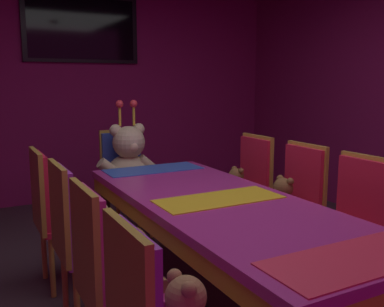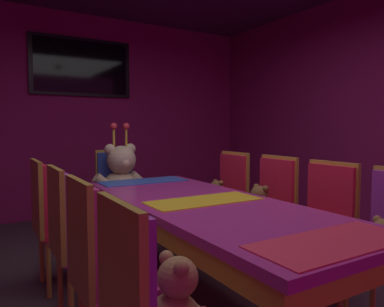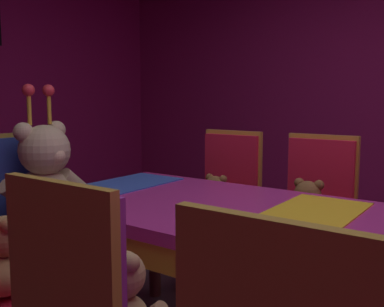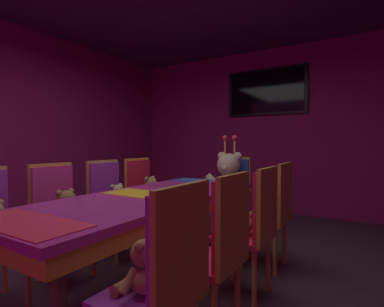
# 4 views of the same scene
# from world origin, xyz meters

# --- Properties ---
(wall_back) EXTENTS (5.20, 0.12, 2.80)m
(wall_back) POSITION_xyz_m (0.00, 3.20, 1.40)
(wall_back) COLOR #8C1959
(wall_back) RESTS_ON ground_plane
(banquet_table) EXTENTS (0.90, 2.38, 0.75)m
(banquet_table) POSITION_xyz_m (0.00, 0.00, 0.65)
(banquet_table) COLOR #B22D8C
(banquet_table) RESTS_ON ground_plane
(chair_left_1) EXTENTS (0.42, 0.41, 0.98)m
(chair_left_1) POSITION_xyz_m (-0.80, -0.29, 0.60)
(chair_left_1) COLOR #CC338C
(chair_left_1) RESTS_ON ground_plane
(teddy_left_1) EXTENTS (0.26, 0.33, 0.31)m
(teddy_left_1) POSITION_xyz_m (-0.66, -0.29, 0.59)
(teddy_left_1) COLOR olive
(teddy_left_1) RESTS_ON chair_left_1
(chair_left_2) EXTENTS (0.42, 0.41, 0.98)m
(chair_left_2) POSITION_xyz_m (-0.80, 0.30, 0.60)
(chair_left_2) COLOR purple
(chair_left_2) RESTS_ON ground_plane
(teddy_left_2) EXTENTS (0.24, 0.31, 0.29)m
(teddy_left_2) POSITION_xyz_m (-0.66, 0.30, 0.58)
(teddy_left_2) COLOR tan
(teddy_left_2) RESTS_ON chair_left_2
(chair_left_3) EXTENTS (0.42, 0.41, 0.98)m
(chair_left_3) POSITION_xyz_m (-0.83, 0.87, 0.60)
(chair_left_3) COLOR red
(chair_left_3) RESTS_ON ground_plane
(teddy_left_3) EXTENTS (0.26, 0.33, 0.31)m
(teddy_left_3) POSITION_xyz_m (-0.69, 0.87, 0.59)
(teddy_left_3) COLOR #9E7247
(teddy_left_3) RESTS_ON chair_left_3
(chair_right_1) EXTENTS (0.42, 0.41, 0.98)m
(chair_right_1) POSITION_xyz_m (0.81, -0.31, 0.60)
(chair_right_1) COLOR red
(chair_right_1) RESTS_ON ground_plane
(chair_right_2) EXTENTS (0.42, 0.41, 0.98)m
(chair_right_2) POSITION_xyz_m (0.84, 0.25, 0.60)
(chair_right_2) COLOR red
(chair_right_2) RESTS_ON ground_plane
(teddy_right_2) EXTENTS (0.24, 0.32, 0.30)m
(teddy_right_2) POSITION_xyz_m (0.69, 0.25, 0.59)
(teddy_right_2) COLOR brown
(teddy_right_2) RESTS_ON chair_right_2
(chair_right_3) EXTENTS (0.42, 0.41, 0.98)m
(chair_right_3) POSITION_xyz_m (0.82, 0.84, 0.60)
(chair_right_3) COLOR red
(chair_right_3) RESTS_ON ground_plane
(teddy_right_3) EXTENTS (0.22, 0.28, 0.27)m
(teddy_right_3) POSITION_xyz_m (0.68, 0.84, 0.57)
(teddy_right_3) COLOR brown
(teddy_right_3) RESTS_ON chair_right_3
(throne_chair) EXTENTS (0.41, 0.42, 0.98)m
(throne_chair) POSITION_xyz_m (0.00, 1.74, 0.60)
(throne_chair) COLOR #2D47B2
(throne_chair) RESTS_ON ground_plane
(king_teddy_bear) EXTENTS (0.63, 0.49, 0.81)m
(king_teddy_bear) POSITION_xyz_m (0.00, 1.57, 0.72)
(king_teddy_bear) COLOR beige
(king_teddy_bear) RESTS_ON throne_chair
(wall_tv) EXTENTS (1.35, 0.06, 0.78)m
(wall_tv) POSITION_xyz_m (0.00, 3.11, 2.05)
(wall_tv) COLOR black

